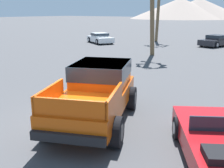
# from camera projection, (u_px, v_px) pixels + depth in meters

# --- Properties ---
(ground_plane) EXTENTS (320.00, 320.00, 0.00)m
(ground_plane) POSITION_uv_depth(u_px,v_px,m) (81.00, 120.00, 9.05)
(ground_plane) COLOR #424244
(orange_pickup_truck) EXTENTS (3.79, 5.41, 1.87)m
(orange_pickup_truck) POSITION_uv_depth(u_px,v_px,m) (97.00, 89.00, 8.95)
(orange_pickup_truck) COLOR #CC4C0C
(orange_pickup_truck) RESTS_ON ground_plane
(parked_car_white) EXTENTS (4.44, 3.58, 1.18)m
(parked_car_white) POSITION_uv_depth(u_px,v_px,m) (100.00, 38.00, 30.95)
(parked_car_white) COLOR white
(parked_car_white) RESTS_ON ground_plane
(parked_car_dark) EXTENTS (2.86, 4.43, 1.19)m
(parked_car_dark) POSITION_uv_depth(u_px,v_px,m) (216.00, 40.00, 28.07)
(parked_car_dark) COLOR #232328
(parked_car_dark) RESTS_ON ground_plane
(distant_mountain_range) EXTENTS (103.97, 57.81, 14.38)m
(distant_mountain_range) POSITION_uv_depth(u_px,v_px,m) (224.00, 6.00, 121.76)
(distant_mountain_range) COLOR gray
(distant_mountain_range) RESTS_ON ground_plane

